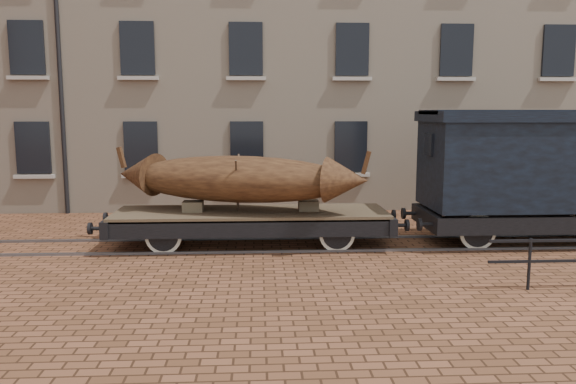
{
  "coord_description": "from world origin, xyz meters",
  "views": [
    {
      "loc": [
        -2.11,
        -13.87,
        3.35
      ],
      "look_at": [
        -1.36,
        0.5,
        1.3
      ],
      "focal_mm": 35.0,
      "sensor_mm": 36.0,
      "label": 1
    }
  ],
  "objects": [
    {
      "name": "flatcar_wagon",
      "position": [
        -2.31,
        -0.0,
        0.72
      ],
      "size": [
        7.64,
        2.07,
        1.15
      ],
      "color": "#4D412E",
      "rests_on": "ground"
    },
    {
      "name": "iron_boat",
      "position": [
        -2.64,
        -0.0,
        1.72
      ],
      "size": [
        6.49,
        3.35,
        1.57
      ],
      "color": "brown",
      "rests_on": "flatcar_wagon"
    },
    {
      "name": "rail_track",
      "position": [
        0.0,
        0.0,
        0.03
      ],
      "size": [
        30.0,
        1.52,
        0.06
      ],
      "color": "#59595E",
      "rests_on": "ground"
    },
    {
      "name": "warehouse_cream",
      "position": [
        3.0,
        9.99,
        7.0
      ],
      "size": [
        40.0,
        10.19,
        14.0
      ],
      "color": "beige",
      "rests_on": "ground"
    },
    {
      "name": "ground",
      "position": [
        0.0,
        0.0,
        0.0
      ],
      "size": [
        90.0,
        90.0,
        0.0
      ],
      "primitive_type": "plane",
      "color": "#55321E"
    },
    {
      "name": "goods_van",
      "position": [
        5.02,
        0.0,
        2.14
      ],
      "size": [
        6.59,
        2.4,
        3.41
      ],
      "color": "black",
      "rests_on": "ground"
    }
  ]
}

